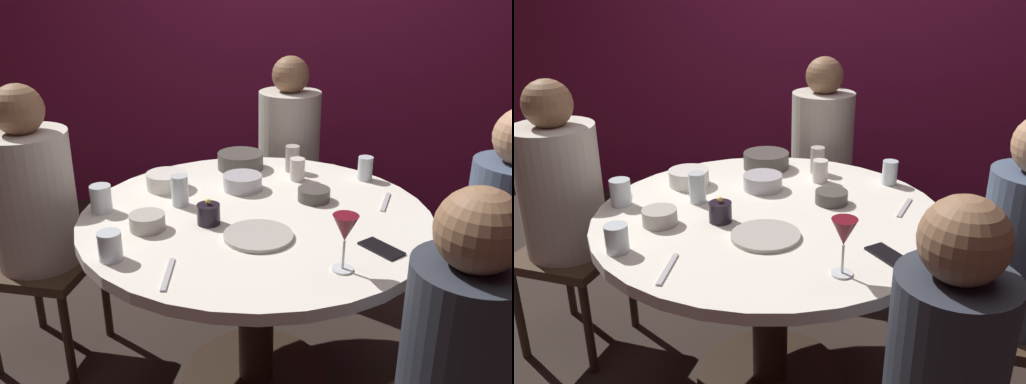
# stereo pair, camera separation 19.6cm
# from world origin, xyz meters

# --- Properties ---
(ground_plane) EXTENTS (8.00, 8.00, 0.00)m
(ground_plane) POSITION_xyz_m (0.00, 0.00, 0.00)
(ground_plane) COLOR #2D231E
(back_wall) EXTENTS (6.00, 0.10, 2.60)m
(back_wall) POSITION_xyz_m (0.00, 1.69, 1.30)
(back_wall) COLOR maroon
(back_wall) RESTS_ON ground
(dining_table) EXTENTS (1.27, 1.27, 0.76)m
(dining_table) POSITION_xyz_m (0.00, 0.00, 0.59)
(dining_table) COLOR silver
(dining_table) RESTS_ON ground
(seated_diner_left) EXTENTS (0.40, 0.40, 1.19)m
(seated_diner_left) POSITION_xyz_m (-0.89, 0.00, 0.73)
(seated_diner_left) COLOR #3F2D1E
(seated_diner_left) RESTS_ON ground
(seated_diner_back) EXTENTS (0.40, 0.40, 1.19)m
(seated_diner_back) POSITION_xyz_m (0.00, 0.92, 0.73)
(seated_diner_back) COLOR #3F2D1E
(seated_diner_back) RESTS_ON ground
(seated_diner_right) EXTENTS (0.40, 0.40, 1.18)m
(seated_diner_right) POSITION_xyz_m (0.86, 0.00, 0.73)
(seated_diner_right) COLOR #3F2D1E
(seated_diner_right) RESTS_ON ground
(seated_diner_front_right) EXTENTS (0.57, 0.57, 1.14)m
(seated_diner_front_right) POSITION_xyz_m (0.62, -0.62, 0.71)
(seated_diner_front_right) COLOR #3F2D1E
(seated_diner_front_right) RESTS_ON ground
(candle_holder) EXTENTS (0.08, 0.08, 0.09)m
(candle_holder) POSITION_xyz_m (-0.14, -0.12, 0.79)
(candle_holder) COLOR black
(candle_holder) RESTS_ON dining_table
(wine_glass) EXTENTS (0.08, 0.08, 0.18)m
(wine_glass) POSITION_xyz_m (0.33, -0.36, 0.88)
(wine_glass) COLOR silver
(wine_glass) RESTS_ON dining_table
(dinner_plate) EXTENTS (0.23, 0.23, 0.01)m
(dinner_plate) POSITION_xyz_m (0.04, -0.20, 0.76)
(dinner_plate) COLOR #B2ADA3
(dinner_plate) RESTS_ON dining_table
(cell_phone) EXTENTS (0.15, 0.15, 0.01)m
(cell_phone) POSITION_xyz_m (0.44, -0.21, 0.76)
(cell_phone) COLOR black
(cell_phone) RESTS_ON dining_table
(bowl_serving_large) EXTENTS (0.16, 0.16, 0.06)m
(bowl_serving_large) POSITION_xyz_m (-0.09, 0.21, 0.79)
(bowl_serving_large) COLOR #B7B7BC
(bowl_serving_large) RESTS_ON dining_table
(bowl_salad_center) EXTENTS (0.12, 0.12, 0.06)m
(bowl_salad_center) POSITION_xyz_m (-0.34, -0.20, 0.78)
(bowl_salad_center) COLOR #B2ADA3
(bowl_salad_center) RESTS_ON dining_table
(bowl_small_white) EXTENTS (0.12, 0.12, 0.05)m
(bowl_small_white) POSITION_xyz_m (0.20, 0.15, 0.78)
(bowl_small_white) COLOR #4C4742
(bowl_small_white) RESTS_ON dining_table
(bowl_sauce_side) EXTENTS (0.20, 0.20, 0.07)m
(bowl_sauce_side) POSITION_xyz_m (-0.16, 0.46, 0.79)
(bowl_sauce_side) COLOR #4C4742
(bowl_sauce_side) RESTS_ON dining_table
(bowl_rice_portion) EXTENTS (0.16, 0.16, 0.06)m
(bowl_rice_portion) POSITION_xyz_m (-0.40, 0.17, 0.79)
(bowl_rice_portion) COLOR silver
(bowl_rice_portion) RESTS_ON dining_table
(cup_near_candle) EXTENTS (0.08, 0.08, 0.10)m
(cup_near_candle) POSITION_xyz_m (-0.55, -0.09, 0.81)
(cup_near_candle) COLOR silver
(cup_near_candle) RESTS_ON dining_table
(cup_by_left_diner) EXTENTS (0.06, 0.06, 0.09)m
(cup_by_left_diner) POSITION_xyz_m (0.11, 0.36, 0.80)
(cup_by_left_diner) COLOR silver
(cup_by_left_diner) RESTS_ON dining_table
(cup_by_right_diner) EXTENTS (0.06, 0.06, 0.12)m
(cup_by_right_diner) POSITION_xyz_m (-0.29, 0.02, 0.81)
(cup_by_right_diner) COLOR silver
(cup_by_right_diner) RESTS_ON dining_table
(cup_center_front) EXTENTS (0.06, 0.06, 0.10)m
(cup_center_front) POSITION_xyz_m (0.39, 0.42, 0.81)
(cup_center_front) COLOR silver
(cup_center_front) RESTS_ON dining_table
(cup_far_edge) EXTENTS (0.06, 0.06, 0.11)m
(cup_far_edge) POSITION_xyz_m (0.07, 0.46, 0.81)
(cup_far_edge) COLOR #B2ADA3
(cup_far_edge) RESTS_ON dining_table
(cup_beside_wine) EXTENTS (0.07, 0.07, 0.09)m
(cup_beside_wine) POSITION_xyz_m (-0.37, -0.42, 0.80)
(cup_beside_wine) COLOR silver
(cup_beside_wine) RESTS_ON dining_table
(fork_near_plate) EXTENTS (0.05, 0.18, 0.01)m
(fork_near_plate) POSITION_xyz_m (-0.17, -0.48, 0.76)
(fork_near_plate) COLOR #B7B7BC
(fork_near_plate) RESTS_ON dining_table
(knife_near_plate) EXTENTS (0.04, 0.18, 0.01)m
(knife_near_plate) POSITION_xyz_m (0.46, 0.18, 0.76)
(knife_near_plate) COLOR #B7B7BC
(knife_near_plate) RESTS_ON dining_table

